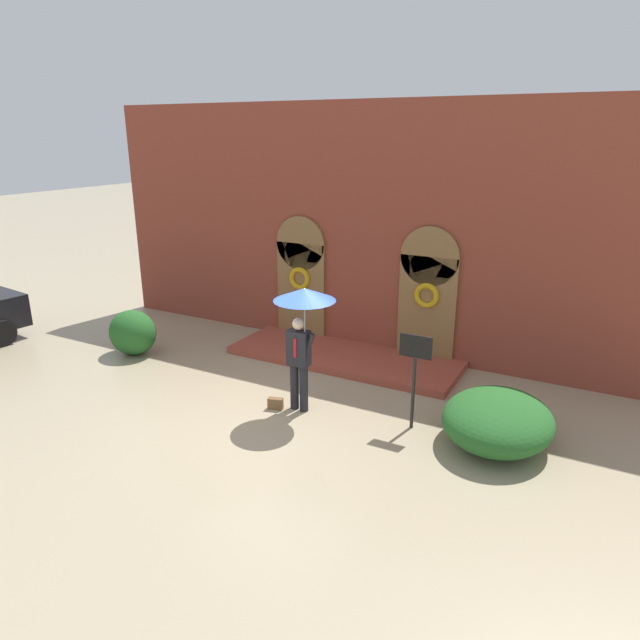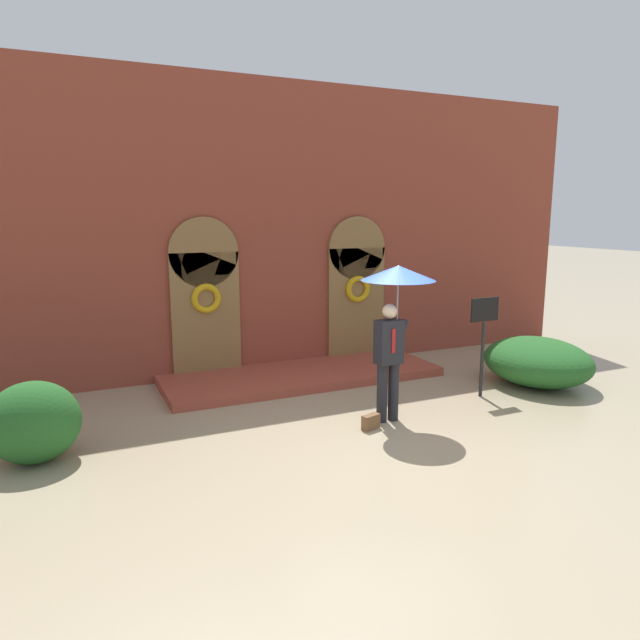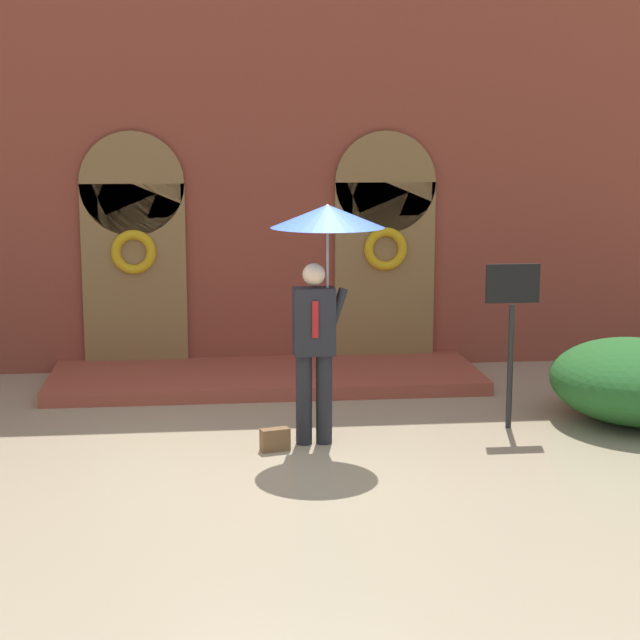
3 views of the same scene
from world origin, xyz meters
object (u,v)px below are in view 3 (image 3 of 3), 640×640
at_px(person_with_umbrella, 324,251).
at_px(sign_post, 512,318).
at_px(handbag, 275,440).
at_px(shrub_right, 636,381).

distance_m(person_with_umbrella, sign_post, 2.14).
relative_size(handbag, sign_post, 0.16).
height_order(sign_post, shrub_right, sign_post).
bearing_deg(handbag, sign_post, -3.17).
xyz_separation_m(person_with_umbrella, shrub_right, (3.40, 0.48, -1.48)).
height_order(person_with_umbrella, handbag, person_with_umbrella).
xyz_separation_m(person_with_umbrella, handbag, (-0.50, -0.20, -1.80)).
bearing_deg(shrub_right, person_with_umbrella, -171.99).
distance_m(person_with_umbrella, handbag, 1.88).
relative_size(person_with_umbrella, handbag, 8.44).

